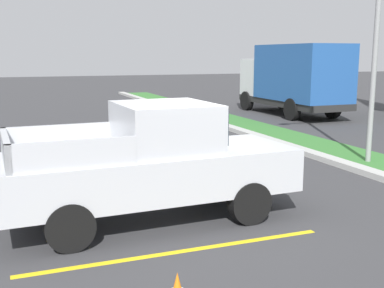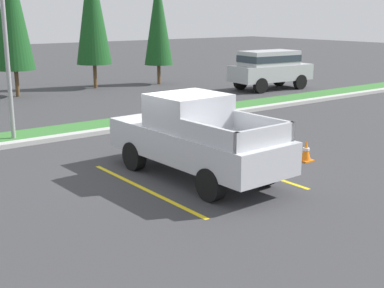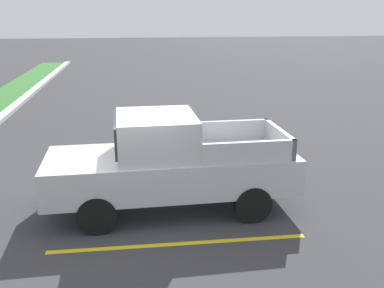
% 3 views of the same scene
% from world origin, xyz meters
% --- Properties ---
extents(ground_plane, '(120.00, 120.00, 0.00)m').
position_xyz_m(ground_plane, '(0.00, 0.00, 0.00)').
color(ground_plane, '#38383A').
extents(parking_line_near, '(0.12, 4.80, 0.01)m').
position_xyz_m(parking_line_near, '(-1.35, -0.97, 0.00)').
color(parking_line_near, yellow).
rests_on(parking_line_near, ground).
extents(parking_line_far, '(0.12, 4.80, 0.01)m').
position_xyz_m(parking_line_far, '(1.75, -0.97, 0.00)').
color(parking_line_far, yellow).
rests_on(parking_line_far, ground).
extents(pickup_truck_main, '(2.10, 5.29, 2.10)m').
position_xyz_m(pickup_truck_main, '(0.19, -0.92, 1.04)').
color(pickup_truck_main, black).
rests_on(pickup_truck_main, ground).
extents(traffic_cone, '(0.36, 0.36, 0.60)m').
position_xyz_m(traffic_cone, '(3.59, -1.65, 0.29)').
color(traffic_cone, orange).
rests_on(traffic_cone, ground).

